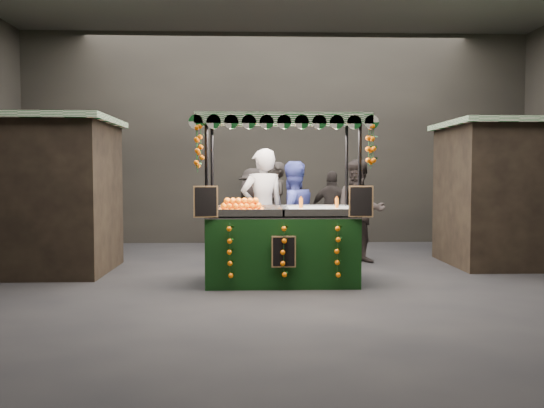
{
  "coord_description": "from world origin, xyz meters",
  "views": [
    {
      "loc": [
        -0.6,
        -8.86,
        1.66
      ],
      "look_at": [
        -0.27,
        0.36,
        1.17
      ],
      "focal_mm": 38.26,
      "sensor_mm": 36.0,
      "label": 1
    }
  ],
  "objects": [
    {
      "name": "shopper_3",
      "position": [
        -0.56,
        3.88,
        0.89
      ],
      "size": [
        1.25,
        1.3,
        1.77
      ],
      "rotation": [
        0.0,
        0.0,
        0.86
      ],
      "color": "#2D2725",
      "rests_on": "ground"
    },
    {
      "name": "market_hall",
      "position": [
        0.0,
        0.0,
        3.38
      ],
      "size": [
        12.1,
        10.1,
        5.05
      ],
      "color": "black",
      "rests_on": "ground"
    },
    {
      "name": "neighbour_stall_right",
      "position": [
        4.4,
        1.5,
        1.31
      ],
      "size": [
        3.0,
        2.2,
        2.6
      ],
      "color": "black",
      "rests_on": "ground"
    },
    {
      "name": "shopper_6",
      "position": [
        -0.08,
        3.67,
        0.96
      ],
      "size": [
        0.65,
        0.8,
        1.91
      ],
      "rotation": [
        0.0,
        0.0,
        -1.27
      ],
      "color": "#2C2723",
      "rests_on": "ground"
    },
    {
      "name": "ground",
      "position": [
        0.0,
        0.0,
        0.0
      ],
      "size": [
        12.0,
        12.0,
        0.0
      ],
      "primitive_type": "plane",
      "color": "black",
      "rests_on": "ground"
    },
    {
      "name": "vendor_grey",
      "position": [
        -0.42,
        0.88,
        1.04
      ],
      "size": [
        0.87,
        0.7,
        2.08
      ],
      "rotation": [
        0.0,
        0.0,
        3.45
      ],
      "color": "gray",
      "rests_on": "ground"
    },
    {
      "name": "shopper_5",
      "position": [
        3.7,
        2.4,
        0.83
      ],
      "size": [
        1.23,
        1.56,
        1.66
      ],
      "rotation": [
        0.0,
        0.0,
        2.13
      ],
      "color": "#292221",
      "rests_on": "ground"
    },
    {
      "name": "juice_stall",
      "position": [
        -0.14,
        -0.15,
        0.78
      ],
      "size": [
        2.59,
        1.52,
        2.51
      ],
      "color": "black",
      "rests_on": "ground"
    },
    {
      "name": "vendor_blue",
      "position": [
        0.08,
        0.89,
        0.93
      ],
      "size": [
        1.12,
        1.01,
        1.87
      ],
      "rotation": [
        0.0,
        0.0,
        3.56
      ],
      "color": "navy",
      "rests_on": "ground"
    },
    {
      "name": "neighbour_stall_left",
      "position": [
        -4.4,
        1.0,
        1.31
      ],
      "size": [
        3.0,
        2.2,
        2.6
      ],
      "color": "black",
      "rests_on": "ground"
    },
    {
      "name": "shopper_4",
      "position": [
        -0.61,
        2.47,
        0.78
      ],
      "size": [
        0.9,
        0.77,
        1.56
      ],
      "rotation": [
        0.0,
        0.0,
        3.58
      ],
      "color": "black",
      "rests_on": "ground"
    },
    {
      "name": "shopper_1",
      "position": [
        1.41,
        1.8,
        0.96
      ],
      "size": [
        1.06,
        0.9,
        1.92
      ],
      "rotation": [
        0.0,
        0.0,
        -0.2
      ],
      "color": "black",
      "rests_on": "ground"
    },
    {
      "name": "shopper_0",
      "position": [
        -3.61,
        3.17,
        0.86
      ],
      "size": [
        0.73,
        0.6,
        1.72
      ],
      "rotation": [
        0.0,
        0.0,
        0.34
      ],
      "color": "#2A2322",
      "rests_on": "ground"
    },
    {
      "name": "shopper_2",
      "position": [
        1.18,
        3.8,
        0.86
      ],
      "size": [
        1.09,
        0.72,
        1.72
      ],
      "rotation": [
        0.0,
        0.0,
        2.82
      ],
      "color": "#292422",
      "rests_on": "ground"
    }
  ]
}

